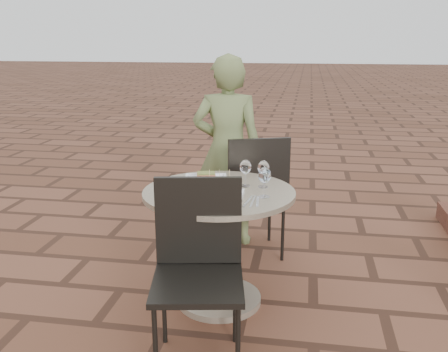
% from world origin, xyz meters
% --- Properties ---
extents(ground, '(60.00, 60.00, 0.00)m').
position_xyz_m(ground, '(0.00, 0.00, 0.00)').
color(ground, brown).
rests_on(ground, ground).
extents(cafe_table, '(0.90, 0.90, 0.73)m').
position_xyz_m(cafe_table, '(-0.17, -0.04, 0.48)').
color(cafe_table, gray).
rests_on(cafe_table, ground).
extents(chair_far, '(0.56, 0.56, 0.93)m').
position_xyz_m(chair_far, '(-0.02, 0.66, 0.55)').
color(chair_far, black).
rests_on(chair_far, ground).
extents(chair_near, '(0.51, 0.51, 0.93)m').
position_xyz_m(chair_near, '(-0.18, -0.57, 0.55)').
color(chair_near, black).
rests_on(chair_near, ground).
extents(diner, '(0.56, 0.39, 1.49)m').
position_xyz_m(diner, '(-0.28, 0.94, 0.74)').
color(diner, '#5D6939').
rests_on(diner, ground).
extents(plate_salmon, '(0.31, 0.31, 0.07)m').
position_xyz_m(plate_salmon, '(-0.27, 0.09, 0.75)').
color(plate_salmon, white).
rests_on(plate_salmon, cafe_table).
extents(plate_sliders, '(0.26, 0.26, 0.14)m').
position_xyz_m(plate_sliders, '(-0.15, -0.09, 0.76)').
color(plate_sliders, white).
rests_on(plate_sliders, cafe_table).
extents(plate_tuna, '(0.23, 0.23, 0.03)m').
position_xyz_m(plate_tuna, '(-0.12, -0.18, 0.74)').
color(plate_tuna, white).
rests_on(plate_tuna, cafe_table).
extents(wine_glass_right, '(0.07, 0.07, 0.17)m').
position_xyz_m(wine_glass_right, '(0.11, -0.12, 0.85)').
color(wine_glass_right, white).
rests_on(wine_glass_right, cafe_table).
extents(wine_glass_mid, '(0.07, 0.07, 0.16)m').
position_xyz_m(wine_glass_mid, '(-0.03, 0.08, 0.85)').
color(wine_glass_mid, white).
rests_on(wine_glass_mid, cafe_table).
extents(wine_glass_far, '(0.07, 0.07, 0.16)m').
position_xyz_m(wine_glass_far, '(0.08, 0.07, 0.85)').
color(wine_glass_far, white).
rests_on(wine_glass_far, cafe_table).
extents(steel_ramekin, '(0.06, 0.06, 0.04)m').
position_xyz_m(steel_ramekin, '(-0.45, -0.02, 0.75)').
color(steel_ramekin, silver).
rests_on(steel_ramekin, cafe_table).
extents(cutlery_set, '(0.10, 0.21, 0.00)m').
position_xyz_m(cutlery_set, '(0.05, -0.21, 0.73)').
color(cutlery_set, silver).
rests_on(cutlery_set, cafe_table).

